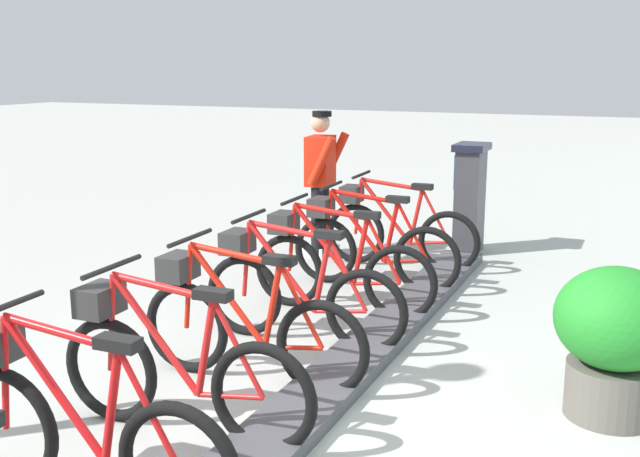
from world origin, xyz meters
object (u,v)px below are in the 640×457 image
(bike_docked_6, at_px, (74,427))
(bike_docked_4, at_px, (242,323))
(planter_bush, at_px, (615,335))
(bike_docked_2, at_px, (335,266))
(bike_docked_1, at_px, (368,245))
(bike_docked_3, at_px, (294,291))
(worker_near_rack, at_px, (321,177))
(bike_docked_0, at_px, (395,229))
(payment_kiosk, at_px, (470,196))
(bike_docked_5, at_px, (172,366))

(bike_docked_6, bearing_deg, bike_docked_4, -90.00)
(planter_bush, bearing_deg, bike_docked_2, -26.41)
(bike_docked_1, height_order, bike_docked_2, same)
(bike_docked_3, xyz_separation_m, bike_docked_4, (0.00, 0.83, 0.00))
(bike_docked_6, bearing_deg, worker_near_rack, -79.50)
(bike_docked_0, distance_m, bike_docked_4, 3.32)
(payment_kiosk, relative_size, bike_docked_6, 0.74)
(payment_kiosk, xyz_separation_m, bike_docked_3, (0.57, 3.52, -0.24))
(bike_docked_3, relative_size, bike_docked_5, 1.00)
(bike_docked_4, bearing_deg, planter_bush, -168.65)
(payment_kiosk, xyz_separation_m, bike_docked_0, (0.57, 1.03, -0.24))
(worker_near_rack, distance_m, planter_bush, 4.53)
(bike_docked_0, distance_m, bike_docked_2, 1.66)
(bike_docked_0, bearing_deg, planter_bush, 129.95)
(bike_docked_3, bearing_deg, bike_docked_5, 90.00)
(payment_kiosk, height_order, bike_docked_5, payment_kiosk)
(payment_kiosk, distance_m, bike_docked_2, 2.76)
(payment_kiosk, bearing_deg, bike_docked_6, 84.57)
(bike_docked_3, bearing_deg, bike_docked_2, -90.00)
(bike_docked_3, distance_m, bike_docked_6, 2.49)
(bike_docked_4, xyz_separation_m, bike_docked_6, (0.00, 1.66, 0.00))
(payment_kiosk, height_order, bike_docked_6, payment_kiosk)
(bike_docked_4, bearing_deg, bike_docked_2, -90.00)
(payment_kiosk, distance_m, planter_bush, 4.28)
(bike_docked_4, height_order, planter_bush, bike_docked_4)
(bike_docked_0, relative_size, bike_docked_5, 1.00)
(bike_docked_5, distance_m, bike_docked_6, 0.83)
(payment_kiosk, bearing_deg, bike_docked_2, 78.02)
(bike_docked_1, xyz_separation_m, worker_near_rack, (0.96, -1.02, 0.48))
(payment_kiosk, distance_m, bike_docked_3, 3.58)
(bike_docked_1, bearing_deg, bike_docked_0, -90.00)
(payment_kiosk, xyz_separation_m, bike_docked_4, (0.57, 4.35, -0.24))
(bike_docked_2, relative_size, bike_docked_5, 1.00)
(bike_docked_4, relative_size, bike_docked_6, 1.00)
(bike_docked_1, relative_size, bike_docked_6, 1.00)
(bike_docked_2, xyz_separation_m, bike_docked_4, (0.00, 1.66, 0.00))
(bike_docked_3, xyz_separation_m, planter_bush, (-2.38, 0.35, 0.11))
(bike_docked_2, bearing_deg, bike_docked_1, -90.00)
(bike_docked_1, height_order, bike_docked_4, same)
(bike_docked_6, bearing_deg, bike_docked_3, -90.00)
(payment_kiosk, xyz_separation_m, worker_near_rack, (1.53, 0.84, 0.24))
(bike_docked_3, relative_size, planter_bush, 1.77)
(payment_kiosk, distance_m, bike_docked_4, 4.40)
(bike_docked_6, bearing_deg, bike_docked_1, -90.00)
(bike_docked_1, bearing_deg, bike_docked_5, 90.00)
(bike_docked_6, relative_size, worker_near_rack, 1.04)
(bike_docked_0, xyz_separation_m, bike_docked_5, (0.00, 4.15, 0.00))
(bike_docked_0, xyz_separation_m, worker_near_rack, (0.96, -0.19, 0.48))
(bike_docked_0, bearing_deg, bike_docked_5, 90.00)
(bike_docked_3, bearing_deg, bike_docked_0, -90.00)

